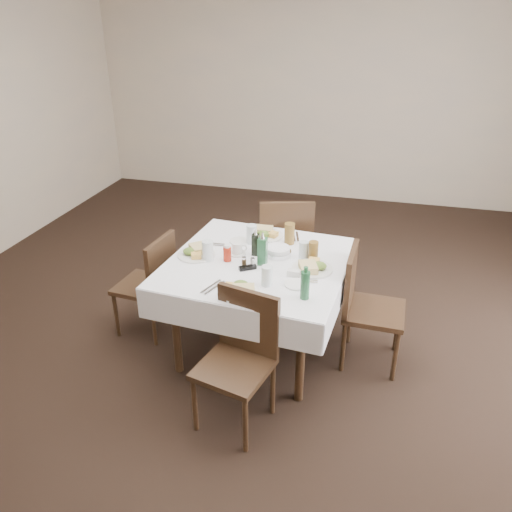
% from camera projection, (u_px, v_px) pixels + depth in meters
% --- Properties ---
extents(ground_plane, '(7.00, 7.00, 0.00)m').
position_uv_depth(ground_plane, '(247.00, 337.00, 4.04)').
color(ground_plane, black).
extents(room_shell, '(6.04, 7.04, 2.80)m').
position_uv_depth(room_shell, '(245.00, 124.00, 3.27)').
color(room_shell, '#B9AB9A').
rests_on(room_shell, ground).
extents(dining_table, '(1.36, 1.36, 0.76)m').
position_uv_depth(dining_table, '(258.00, 271.00, 3.62)').
color(dining_table, black).
rests_on(dining_table, ground).
extents(chair_north, '(0.57, 0.57, 0.96)m').
position_uv_depth(chair_north, '(285.00, 242.00, 4.37)').
color(chair_north, black).
rests_on(chair_north, ground).
extents(chair_south, '(0.50, 0.50, 0.88)m').
position_uv_depth(chair_south, '(241.00, 351.00, 3.08)').
color(chair_south, black).
rests_on(chair_south, ground).
extents(chair_east, '(0.44, 0.44, 0.89)m').
position_uv_depth(chair_east, '(363.00, 300.00, 3.58)').
color(chair_east, black).
rests_on(chair_east, ground).
extents(chair_west, '(0.44, 0.44, 0.84)m').
position_uv_depth(chair_west, '(152.00, 279.00, 3.91)').
color(chair_west, black).
rests_on(chair_west, ground).
extents(meal_north, '(0.27, 0.27, 0.06)m').
position_uv_depth(meal_north, '(265.00, 233.00, 3.96)').
color(meal_north, white).
rests_on(meal_north, dining_table).
extents(meal_south, '(0.27, 0.27, 0.06)m').
position_uv_depth(meal_south, '(240.00, 290.00, 3.18)').
color(meal_south, white).
rests_on(meal_south, dining_table).
extents(meal_east, '(0.28, 0.28, 0.06)m').
position_uv_depth(meal_east, '(312.00, 267.00, 3.45)').
color(meal_east, white).
rests_on(meal_east, dining_table).
extents(meal_west, '(0.28, 0.28, 0.06)m').
position_uv_depth(meal_west, '(196.00, 252.00, 3.66)').
color(meal_west, white).
rests_on(meal_west, dining_table).
extents(side_plate_a, '(0.15, 0.15, 0.01)m').
position_uv_depth(side_plate_a, '(239.00, 241.00, 3.87)').
color(side_plate_a, white).
rests_on(side_plate_a, dining_table).
extents(side_plate_b, '(0.16, 0.16, 0.01)m').
position_uv_depth(side_plate_b, '(296.00, 284.00, 3.27)').
color(side_plate_b, white).
rests_on(side_plate_b, dining_table).
extents(water_n, '(0.08, 0.08, 0.15)m').
position_uv_depth(water_n, '(252.00, 234.00, 3.82)').
color(water_n, silver).
rests_on(water_n, dining_table).
extents(water_s, '(0.07, 0.07, 0.14)m').
position_uv_depth(water_s, '(267.00, 276.00, 3.25)').
color(water_s, silver).
rests_on(water_s, dining_table).
extents(water_e, '(0.07, 0.07, 0.13)m').
position_uv_depth(water_e, '(304.00, 250.00, 3.60)').
color(water_e, silver).
rests_on(water_e, dining_table).
extents(water_w, '(0.08, 0.08, 0.15)m').
position_uv_depth(water_w, '(208.00, 251.00, 3.57)').
color(water_w, silver).
rests_on(water_w, dining_table).
extents(iced_tea_a, '(0.08, 0.08, 0.16)m').
position_uv_depth(iced_tea_a, '(289.00, 234.00, 3.81)').
color(iced_tea_a, brown).
rests_on(iced_tea_a, dining_table).
extents(iced_tea_b, '(0.07, 0.07, 0.15)m').
position_uv_depth(iced_tea_b, '(313.00, 251.00, 3.56)').
color(iced_tea_b, brown).
rests_on(iced_tea_b, dining_table).
extents(bread_basket, '(0.19, 0.19, 0.06)m').
position_uv_depth(bread_basket, '(278.00, 251.00, 3.66)').
color(bread_basket, silver).
rests_on(bread_basket, dining_table).
extents(oil_cruet_dark, '(0.05, 0.05, 0.21)m').
position_uv_depth(oil_cruet_dark, '(256.00, 244.00, 3.64)').
color(oil_cruet_dark, black).
rests_on(oil_cruet_dark, dining_table).
extents(oil_cruet_green, '(0.06, 0.06, 0.25)m').
position_uv_depth(oil_cruet_green, '(262.00, 250.00, 3.49)').
color(oil_cruet_green, '#245D37').
rests_on(oil_cruet_green, dining_table).
extents(ketchup_bottle, '(0.06, 0.06, 0.12)m').
position_uv_depth(ketchup_bottle, '(227.00, 253.00, 3.57)').
color(ketchup_bottle, '#B12411').
rests_on(ketchup_bottle, dining_table).
extents(salt_shaker, '(0.03, 0.03, 0.07)m').
position_uv_depth(salt_shaker, '(252.00, 262.00, 3.49)').
color(salt_shaker, white).
rests_on(salt_shaker, dining_table).
extents(pepper_shaker, '(0.03, 0.03, 0.07)m').
position_uv_depth(pepper_shaker, '(244.00, 262.00, 3.49)').
color(pepper_shaker, '#382918').
rests_on(pepper_shaker, dining_table).
extents(coffee_mug, '(0.14, 0.13, 0.09)m').
position_uv_depth(coffee_mug, '(237.00, 249.00, 3.66)').
color(coffee_mug, white).
rests_on(coffee_mug, dining_table).
extents(sunglasses, '(0.12, 0.10, 0.03)m').
position_uv_depth(sunglasses, '(248.00, 268.00, 3.47)').
color(sunglasses, black).
rests_on(sunglasses, dining_table).
extents(green_bottle, '(0.06, 0.06, 0.22)m').
position_uv_depth(green_bottle, '(305.00, 285.00, 3.09)').
color(green_bottle, '#245D37').
rests_on(green_bottle, dining_table).
extents(sugar_caddy, '(0.09, 0.06, 0.05)m').
position_uv_depth(sugar_caddy, '(294.00, 273.00, 3.38)').
color(sugar_caddy, white).
rests_on(sugar_caddy, dining_table).
extents(cutlery_n, '(0.09, 0.19, 0.01)m').
position_uv_depth(cutlery_n, '(296.00, 237.00, 3.95)').
color(cutlery_n, silver).
rests_on(cutlery_n, dining_table).
extents(cutlery_s, '(0.12, 0.21, 0.01)m').
position_uv_depth(cutlery_s, '(213.00, 287.00, 3.24)').
color(cutlery_s, silver).
rests_on(cutlery_s, dining_table).
extents(cutlery_e, '(0.16, 0.06, 0.01)m').
position_uv_depth(cutlery_e, '(306.00, 281.00, 3.32)').
color(cutlery_e, silver).
rests_on(cutlery_e, dining_table).
extents(cutlery_w, '(0.19, 0.05, 0.01)m').
position_uv_depth(cutlery_w, '(212.00, 244.00, 3.82)').
color(cutlery_w, silver).
rests_on(cutlery_w, dining_table).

